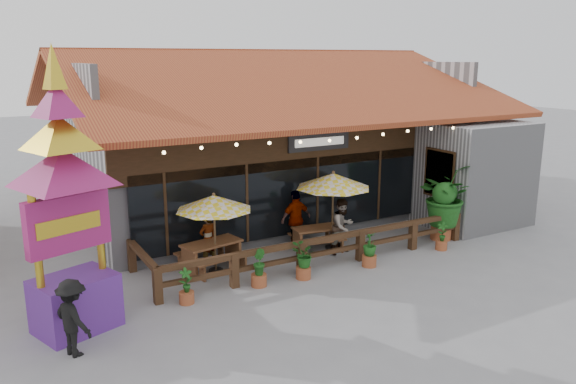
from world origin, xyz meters
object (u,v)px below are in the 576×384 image
picnic_table_left (212,251)px  umbrella_left (214,203)px  thai_sign_tower (63,175)px  tropical_plant (443,197)px  umbrella_right (333,181)px  pedestrian (73,318)px  picnic_table_right (317,234)px

picnic_table_left → umbrella_left: bearing=-84.2°
thai_sign_tower → tropical_plant: thai_sign_tower is taller
umbrella_right → pedestrian: umbrella_right is taller
umbrella_left → umbrella_right: 3.88m
umbrella_left → thai_sign_tower: bearing=-157.0°
picnic_table_left → thai_sign_tower: size_ratio=0.29×
tropical_plant → thai_sign_tower: bearing=-176.5°
thai_sign_tower → tropical_plant: bearing=3.5°
umbrella_right → thai_sign_tower: size_ratio=0.43×
picnic_table_left → picnic_table_right: picnic_table_left is taller
umbrella_right → thai_sign_tower: thai_sign_tower is taller
picnic_table_right → pedestrian: bearing=-158.5°
picnic_table_left → thai_sign_tower: (-3.90, -1.88, 2.90)m
thai_sign_tower → tropical_plant: size_ratio=2.63×
picnic_table_left → thai_sign_tower: 5.22m
umbrella_left → pedestrian: 5.13m
thai_sign_tower → pedestrian: size_ratio=4.10×
picnic_table_right → tropical_plant: 4.32m
picnic_table_right → thai_sign_tower: size_ratio=0.25×
umbrella_right → pedestrian: bearing=-160.7°
pedestrian → tropical_plant: bearing=-103.8°
thai_sign_tower → umbrella_left: bearing=23.0°
picnic_table_left → pedestrian: 5.11m
umbrella_left → picnic_table_right: 3.73m
picnic_table_right → thai_sign_tower: (-7.35, -1.86, 2.96)m
umbrella_left → umbrella_right: umbrella_right is taller
umbrella_left → picnic_table_right: umbrella_left is taller
umbrella_right → tropical_plant: tropical_plant is taller
thai_sign_tower → tropical_plant: (11.39, 0.70, -2.02)m
picnic_table_right → tropical_plant: bearing=-16.0°
tropical_plant → umbrella_right: bearing=164.7°
tropical_plant → picnic_table_right: bearing=164.0°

